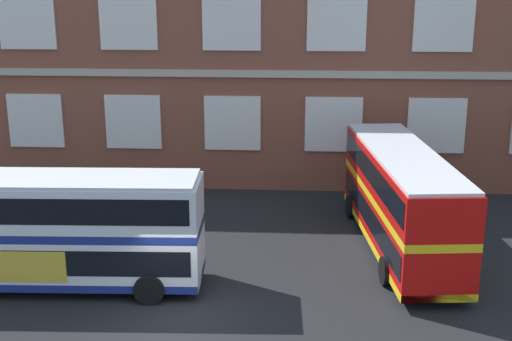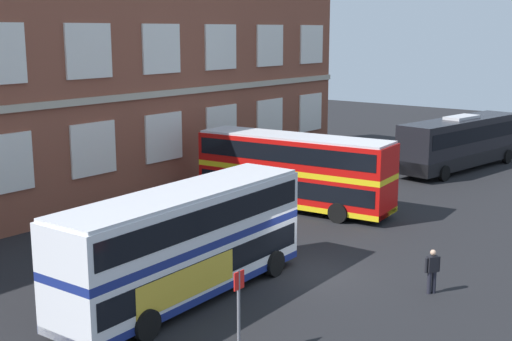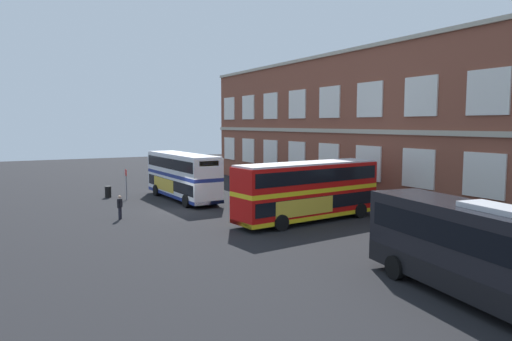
{
  "view_description": "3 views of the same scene",
  "coord_description": "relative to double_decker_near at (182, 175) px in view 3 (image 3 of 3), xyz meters",
  "views": [
    {
      "loc": [
        3.84,
        -19.46,
        10.55
      ],
      "look_at": [
        2.29,
        5.55,
        3.44
      ],
      "focal_mm": 47.23,
      "sensor_mm": 36.0,
      "label": 1
    },
    {
      "loc": [
        -21.84,
        -14.41,
        9.65
      ],
      "look_at": [
        2.18,
        4.4,
        3.34
      ],
      "focal_mm": 47.87,
      "sensor_mm": 36.0,
      "label": 2
    },
    {
      "loc": [
        34.03,
        -12.11,
        6.7
      ],
      "look_at": [
        2.7,
        5.28,
        3.1
      ],
      "focal_mm": 32.82,
      "sensor_mm": 36.0,
      "label": 3
    }
  ],
  "objects": [
    {
      "name": "bus_stand_flag",
      "position": [
        -2.28,
        -4.38,
        -0.51
      ],
      "size": [
        0.44,
        0.1,
        2.7
      ],
      "color": "slate",
      "rests_on": "ground"
    },
    {
      "name": "brick_terminal_building",
      "position": [
        5.49,
        15.9,
        4.17
      ],
      "size": [
        46.02,
        8.19,
        12.93
      ],
      "color": "brown",
      "rests_on": "ground"
    },
    {
      "name": "waiting_passenger",
      "position": [
        6.01,
        -6.84,
        -1.22
      ],
      "size": [
        0.58,
        0.45,
        1.7
      ],
      "color": "black",
      "rests_on": "ground"
    },
    {
      "name": "double_decker_middle",
      "position": [
        12.97,
        4.29,
        0.0
      ],
      "size": [
        3.72,
        11.21,
        4.07
      ],
      "color": "red",
      "rests_on": "ground"
    },
    {
      "name": "touring_coach",
      "position": [
        28.91,
        1.26,
        -0.24
      ],
      "size": [
        12.25,
        4.29,
        3.8
      ],
      "color": "black",
      "rests_on": "ground"
    },
    {
      "name": "double_decker_near",
      "position": [
        0.0,
        0.0,
        0.0
      ],
      "size": [
        11.09,
        3.17,
        4.07
      ],
      "color": "silver",
      "rests_on": "ground"
    },
    {
      "name": "ground_plane",
      "position": [
        4.92,
        -0.08,
        -2.15
      ],
      "size": [
        120.0,
        120.0,
        0.0
      ],
      "primitive_type": "plane",
      "color": "black"
    },
    {
      "name": "station_litter_bin",
      "position": [
        -4.44,
        -5.53,
        -1.63
      ],
      "size": [
        0.6,
        0.6,
        1.03
      ],
      "color": "black",
      "rests_on": "ground"
    }
  ]
}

